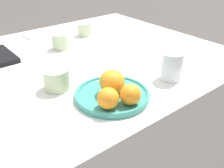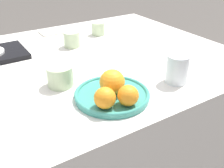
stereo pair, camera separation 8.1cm
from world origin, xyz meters
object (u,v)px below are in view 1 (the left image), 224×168
(orange_0, at_px, (112,82))
(orange_1, at_px, (130,95))
(cup_1, at_px, (84,29))
(fruit_platter, at_px, (112,95))
(napkin, at_px, (34,35))
(cup_2, at_px, (57,79))
(orange_2, at_px, (108,98))
(water_glass, at_px, (172,66))
(cup_0, at_px, (60,41))

(orange_0, distance_m, orange_1, 0.08)
(orange_1, height_order, cup_1, orange_1)
(fruit_platter, bearing_deg, napkin, 84.39)
(orange_0, xyz_separation_m, cup_2, (-0.11, 0.16, -0.02))
(orange_1, distance_m, orange_2, 0.07)
(cup_2, bearing_deg, cup_1, 46.91)
(orange_2, xyz_separation_m, napkin, (0.13, 0.79, -0.04))
(orange_1, height_order, water_glass, water_glass)
(fruit_platter, height_order, napkin, fruit_platter)
(orange_0, xyz_separation_m, napkin, (0.07, 0.74, -0.05))
(fruit_platter, distance_m, cup_0, 0.50)
(orange_1, bearing_deg, fruit_platter, 94.12)
(cup_1, height_order, napkin, cup_1)
(orange_1, bearing_deg, cup_0, 81.75)
(orange_1, relative_size, cup_0, 0.83)
(orange_2, xyz_separation_m, cup_0, (0.15, 0.54, -0.01))
(orange_0, bearing_deg, water_glass, -7.80)
(fruit_platter, xyz_separation_m, water_glass, (0.25, -0.03, 0.04))
(orange_0, height_order, orange_1, orange_0)
(fruit_platter, height_order, orange_0, orange_0)
(orange_0, bearing_deg, orange_2, -136.71)
(orange_1, xyz_separation_m, napkin, (0.07, 0.82, -0.04))
(orange_1, height_order, orange_2, orange_2)
(orange_0, bearing_deg, fruit_platter, -130.55)
(water_glass, bearing_deg, cup_1, 86.95)
(orange_0, distance_m, orange_2, 0.08)
(fruit_platter, distance_m, napkin, 0.74)
(orange_1, distance_m, cup_1, 0.71)
(fruit_platter, bearing_deg, cup_1, 64.05)
(orange_1, xyz_separation_m, water_glass, (0.24, 0.05, 0.00))
(water_glass, distance_m, cup_0, 0.54)
(orange_0, xyz_separation_m, water_glass, (0.25, -0.03, -0.00))
(fruit_platter, relative_size, cup_2, 2.69)
(fruit_platter, distance_m, orange_0, 0.04)
(orange_1, distance_m, cup_0, 0.57)
(cup_2, bearing_deg, water_glass, -28.86)
(orange_0, distance_m, cup_1, 0.64)
(water_glass, relative_size, cup_0, 1.33)
(cup_1, distance_m, napkin, 0.27)
(cup_0, distance_m, napkin, 0.26)
(orange_2, relative_size, cup_0, 0.85)
(fruit_platter, xyz_separation_m, orange_0, (0.00, 0.00, 0.04))
(fruit_platter, relative_size, cup_1, 3.42)
(orange_0, height_order, cup_2, orange_0)
(orange_1, relative_size, orange_2, 0.98)
(cup_0, height_order, cup_2, same)
(orange_2, height_order, cup_0, orange_2)
(cup_1, bearing_deg, napkin, 141.72)
(orange_2, distance_m, napkin, 0.81)
(orange_2, xyz_separation_m, cup_1, (0.34, 0.63, -0.01))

